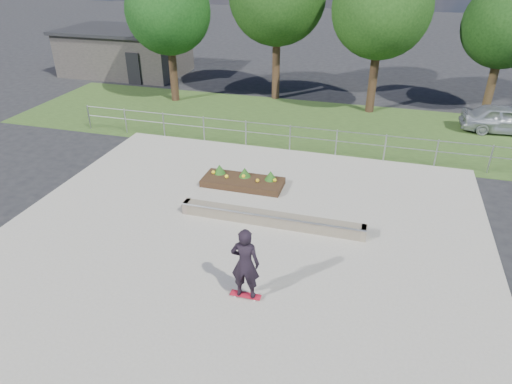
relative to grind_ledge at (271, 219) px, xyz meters
The scene contains 12 objects.
ground 1.58m from the grind_ledge, 117.98° to the right, with size 120.00×120.00×0.00m, color black.
grass_verge 9.65m from the grind_ledge, 94.36° to the left, with size 30.00×8.00×0.02m, color #2C461C.
concrete_slab 1.58m from the grind_ledge, 117.98° to the right, with size 15.00×15.00×0.06m, color gray.
fence 6.18m from the grind_ledge, 96.83° to the left, with size 20.06×0.06×1.20m.
building 22.24m from the grind_ledge, 131.56° to the left, with size 8.40×5.40×3.00m.
tree_far_left 15.24m from the grind_ledge, 126.93° to the left, with size 4.55×4.55×7.15m.
tree_mid_right 13.75m from the grind_ledge, 79.82° to the left, with size 4.90×4.90×7.70m.
tree_far_right 16.90m from the grind_ledge, 59.65° to the left, with size 4.20×4.20×6.60m.
grind_ledge is the anchor object (origin of this frame).
planter_bed 2.93m from the grind_ledge, 125.19° to the left, with size 3.00×1.20×0.61m.
skateboarder 3.63m from the grind_ledge, 86.06° to the right, with size 0.80×0.51×2.05m.
parked_car 14.16m from the grind_ledge, 52.43° to the left, with size 1.57×3.91×1.33m, color #ACB1B6.
Camera 1 is at (3.71, -10.66, 7.94)m, focal length 32.00 mm.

